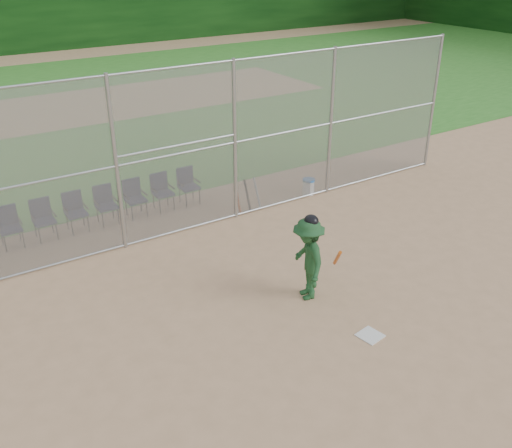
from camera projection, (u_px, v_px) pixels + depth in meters
ground at (330, 328)px, 10.47m from camera, size 100.00×100.00×0.00m
grass_strip at (57, 110)px, 24.01m from camera, size 100.00×100.00×0.00m
dirt_patch_far at (57, 110)px, 24.01m from camera, size 24.00×24.00×0.00m
backstop_fence at (198, 147)px, 13.31m from camera, size 16.09×0.09×4.00m
home_plate at (370, 335)px, 10.27m from camera, size 0.46×0.46×0.02m
batter_at_plate at (308, 258)px, 11.04m from camera, size 1.09×1.32×1.80m
water_cooler at (309, 186)px, 15.94m from camera, size 0.35×0.35×0.45m
spare_bats at (247, 195)px, 14.92m from camera, size 0.66×0.39×0.82m
chair_2 at (10, 228)px, 13.06m from camera, size 0.54×0.52×0.96m
chair_3 at (44, 220)px, 13.43m from camera, size 0.54×0.52×0.96m
chair_4 at (76, 213)px, 13.80m from camera, size 0.54×0.52×0.96m
chair_5 at (107, 206)px, 14.17m from camera, size 0.54×0.52×0.96m
chair_6 at (136, 199)px, 14.54m from camera, size 0.54×0.52×0.96m
chair_7 at (163, 192)px, 14.91m from camera, size 0.54×0.52×0.96m
chair_8 at (189, 186)px, 15.28m from camera, size 0.54×0.52×0.96m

